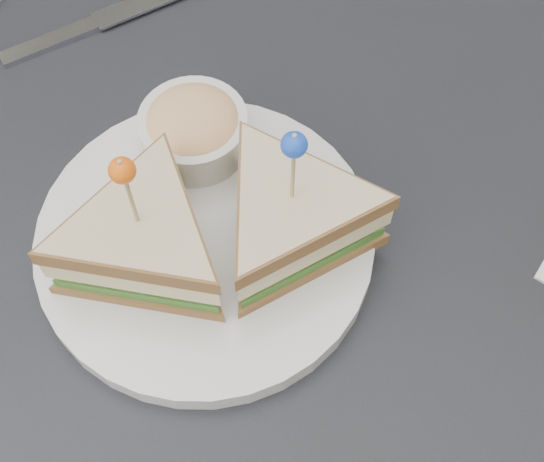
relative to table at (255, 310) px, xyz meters
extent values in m
cube|color=black|center=(0.00, 0.00, 0.06)|extent=(0.80, 0.80, 0.03)
cylinder|color=black|center=(-0.35, 0.35, -0.31)|extent=(0.04, 0.04, 0.72)
cylinder|color=silver|center=(-0.04, 0.00, 0.08)|extent=(0.29, 0.29, 0.01)
cylinder|color=silver|center=(-0.04, 0.00, 0.09)|extent=(0.29, 0.29, 0.00)
cylinder|color=tan|center=(-0.06, -0.04, 0.18)|extent=(0.00, 0.00, 0.08)
sphere|color=#E1570E|center=(-0.06, -0.04, 0.21)|extent=(0.02, 0.02, 0.02)
cylinder|color=tan|center=(0.02, 0.02, 0.18)|extent=(0.00, 0.00, 0.08)
sphere|color=#1741B2|center=(0.02, 0.02, 0.21)|extent=(0.02, 0.02, 0.02)
cylinder|color=silver|center=(-0.09, 0.06, 0.11)|extent=(0.10, 0.10, 0.04)
ellipsoid|color=#E0B772|center=(-0.09, 0.06, 0.12)|extent=(0.09, 0.09, 0.03)
cube|color=silver|center=(-0.26, 0.11, 0.08)|extent=(0.06, 0.09, 0.01)
camera|label=1|loc=(0.13, -0.21, 0.57)|focal=50.00mm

